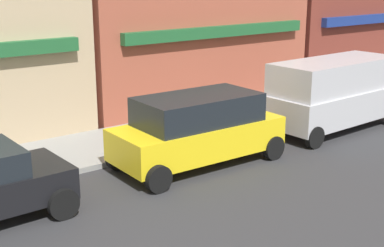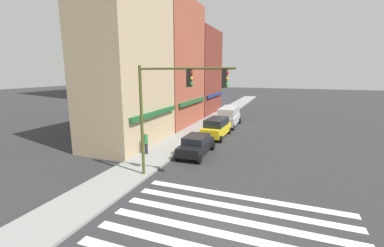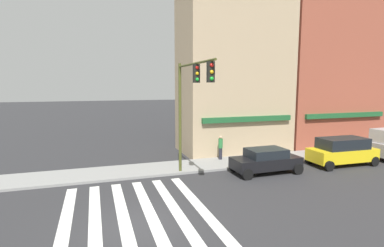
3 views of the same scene
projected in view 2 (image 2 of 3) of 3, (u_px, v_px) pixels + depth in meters
The scene contains 9 objects.
ground_plane at pixel (231, 227), 10.98m from camera, with size 200.00×200.00×0.00m, color #2D2D30.
sidewalk_left at pixel (91, 197), 13.55m from camera, with size 120.00×3.00×0.15m.
crosswalk_stripes at pixel (231, 227), 10.98m from camera, with size 6.29×10.80×0.01m.
storefront_row at pixel (172, 66), 30.93m from camera, with size 28.54×5.30×15.25m.
traffic_signal at pixel (171, 99), 14.73m from camera, with size 0.32×5.78×6.92m.
sedan_black at pixel (196, 145), 20.43m from camera, with size 4.43×2.02×1.59m.
suv_yellow at pixel (216, 127), 26.02m from camera, with size 4.75×2.12×1.94m.
van_silver at pixel (229, 116), 31.23m from camera, with size 5.05×2.22×2.34m.
pedestrian_green_top at pixel (146, 142), 20.22m from camera, with size 0.32×0.32×1.77m.
Camera 2 is at (-9.84, -1.90, 6.55)m, focal length 24.00 mm.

